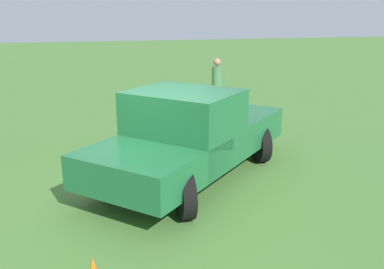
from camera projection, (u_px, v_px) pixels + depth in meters
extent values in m
plane|color=#477533|center=(154.00, 189.00, 8.23)|extent=(80.00, 80.00, 0.00)
cylinder|color=black|center=(197.00, 134.00, 10.40)|extent=(0.80, 0.22, 0.80)
cylinder|color=black|center=(260.00, 144.00, 9.59)|extent=(0.80, 0.22, 0.80)
cylinder|color=black|center=(107.00, 176.00, 7.77)|extent=(0.80, 0.22, 0.80)
cylinder|color=black|center=(185.00, 195.00, 6.97)|extent=(0.80, 0.22, 0.80)
cube|color=#1E6638|center=(226.00, 125.00, 9.82)|extent=(2.78, 2.78, 0.64)
cube|color=#1E6638|center=(184.00, 127.00, 8.23)|extent=(2.50, 2.50, 1.40)
cube|color=slate|center=(184.00, 104.00, 8.11)|extent=(2.22, 2.22, 0.48)
cube|color=#1E6638|center=(154.00, 162.00, 7.53)|extent=(3.06, 3.06, 0.60)
cube|color=silver|center=(242.00, 127.00, 10.66)|extent=(1.40, 1.40, 0.16)
cylinder|color=black|center=(220.00, 101.00, 13.94)|extent=(0.14, 0.14, 0.87)
cylinder|color=black|center=(213.00, 101.00, 13.93)|extent=(0.14, 0.14, 0.87)
cylinder|color=#477F4C|center=(217.00, 77.00, 13.72)|extent=(0.38, 0.38, 0.65)
sphere|color=#A87A56|center=(217.00, 62.00, 13.59)|extent=(0.24, 0.24, 0.24)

